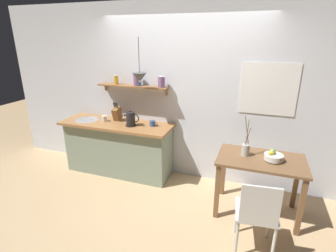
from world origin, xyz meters
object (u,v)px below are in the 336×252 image
Objects in this scene: twig_vase at (246,149)px; coffee_mug_by_sink at (105,118)px; pendant_lamp at (140,77)px; electric_kettle at (131,119)px; coffee_mug_spare at (153,123)px; fruit_bowl at (273,156)px; dining_table at (260,168)px; knife_block at (117,113)px; dining_chair_near at (257,213)px.

twig_vase reaches higher than coffee_mug_by_sink.
pendant_lamp reaches higher than twig_vase.
electric_kettle is 1.95× the size of coffee_mug_spare.
coffee_mug_by_sink is 0.91× the size of coffee_mug_spare.
electric_kettle is (-2.06, 0.30, 0.16)m from fruit_bowl.
knife_block is (-2.27, 0.45, 0.36)m from dining_table.
dining_chair_near is 2.85× the size of knife_block.
dining_table is at bearing -11.33° from knife_block.
twig_vase is (-0.20, 0.03, 0.22)m from dining_table.
coffee_mug_spare is (-1.41, 0.36, 0.07)m from twig_vase.
coffee_mug_by_sink reaches higher than dining_chair_near.
twig_vase is at bearing -11.59° from knife_block.
coffee_mug_spare is at bearing 27.01° from pendant_lamp.
knife_block is 0.22m from coffee_mug_by_sink.
dining_chair_near is 6.83× the size of coffee_mug_spare.
coffee_mug_spare reaches higher than fruit_bowl.
coffee_mug_spare is (0.83, 0.04, -0.00)m from coffee_mug_by_sink.
dining_chair_near is 2.34m from pendant_lamp.
knife_block is at bearing 168.41° from twig_vase.
twig_vase reaches higher than coffee_mug_spare.
coffee_mug_by_sink is (-2.25, 0.32, 0.07)m from twig_vase.
coffee_mug_by_sink is (-2.44, 1.07, 0.42)m from dining_chair_near.
dining_chair_near is at bearing -34.66° from coffee_mug_spare.
twig_vase reaches higher than dining_chair_near.
coffee_mug_by_sink reaches higher than dining_table.
dining_chair_near is 2.60m from knife_block.
dining_table is at bearing -13.60° from coffee_mug_spare.
electric_kettle is at bearing -6.53° from coffee_mug_by_sink.
fruit_bowl is at bearing -9.54° from pendant_lamp.
pendant_lamp is at bearing 149.66° from dining_chair_near.
dining_chair_near is 2.00m from coffee_mug_spare.
coffee_mug_by_sink is (-0.51, 0.06, -0.06)m from electric_kettle.
electric_kettle reaches higher than dining_chair_near.
dining_chair_near is at bearing -27.70° from electric_kettle.
twig_vase is 2.27m from coffee_mug_by_sink.
twig_vase is (-0.33, 0.04, 0.03)m from fruit_bowl.
dining_table is 1.18× the size of dining_chair_near.
electric_kettle is at bearing -25.96° from knife_block.
electric_kettle is (-1.74, 0.26, 0.13)m from twig_vase.
dining_chair_near is 0.80m from fruit_bowl.
dining_chair_near is at bearing -100.51° from fruit_bowl.
coffee_mug_spare is at bearing 145.34° from dining_chair_near.
fruit_bowl is 2.09m from pendant_lamp.
dining_table is 0.29m from twig_vase.
dining_table is 0.74m from dining_chair_near.
coffee_mug_spare is at bearing 166.40° from dining_table.
dining_chair_near is at bearing -23.70° from coffee_mug_by_sink.
fruit_bowl is at bearing -8.25° from electric_kettle.
pendant_lamp is at bearing 169.86° from twig_vase.
knife_block is at bearing 168.67° from dining_table.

